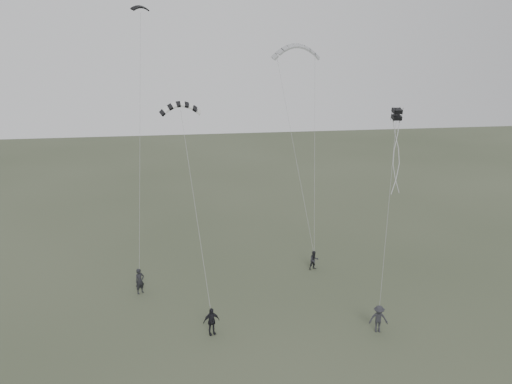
{
  "coord_description": "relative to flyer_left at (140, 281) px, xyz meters",
  "views": [
    {
      "loc": [
        -3.77,
        -29.95,
        18.25
      ],
      "look_at": [
        1.4,
        5.02,
        7.41
      ],
      "focal_mm": 35.0,
      "sensor_mm": 36.0,
      "label": 1
    }
  ],
  "objects": [
    {
      "name": "flyer_left",
      "position": [
        0.0,
        0.0,
        0.0
      ],
      "size": [
        0.86,
        0.8,
        1.97
      ],
      "primitive_type": "imported",
      "rotation": [
        0.0,
        0.0,
        0.61
      ],
      "color": "black",
      "rests_on": "ground"
    },
    {
      "name": "kite_striped",
      "position": [
        3.58,
        -0.05,
        13.06
      ],
      "size": [
        2.82,
        1.23,
        1.27
      ],
      "primitive_type": null,
      "rotation": [
        0.33,
        0.0,
        0.08
      ],
      "color": "black",
      "rests_on": "flyer_center"
    },
    {
      "name": "flyer_right",
      "position": [
        13.92,
        2.05,
        -0.18
      ],
      "size": [
        0.9,
        0.77,
        1.62
      ],
      "primitive_type": "imported",
      "rotation": [
        0.0,
        0.0,
        0.23
      ],
      "color": "black",
      "rests_on": "ground"
    },
    {
      "name": "flyer_far",
      "position": [
        15.69,
        -7.54,
        -0.05
      ],
      "size": [
        1.31,
        0.9,
        1.87
      ],
      "primitive_type": "imported",
      "rotation": [
        0.0,
        0.0,
        -0.19
      ],
      "color": "#27272C",
      "rests_on": "ground"
    },
    {
      "name": "kite_box",
      "position": [
        17.93,
        -2.75,
        12.47
      ],
      "size": [
        0.64,
        0.76,
        0.8
      ],
      "primitive_type": null,
      "rotation": [
        0.21,
        0.0,
        -0.07
      ],
      "color": "black",
      "rests_on": "flyer_far"
    },
    {
      "name": "kite_pale_large",
      "position": [
        13.9,
        10.32,
        16.72
      ],
      "size": [
        4.34,
        1.62,
        1.92
      ],
      "primitive_type": null,
      "rotation": [
        0.27,
        0.0,
        -0.06
      ],
      "color": "#9B9DA0",
      "rests_on": "flyer_right"
    },
    {
      "name": "flyer_center",
      "position": [
        4.95,
        -6.25,
        -0.06
      ],
      "size": [
        1.17,
        0.73,
        1.86
      ],
      "primitive_type": "imported",
      "rotation": [
        0.0,
        0.0,
        0.27
      ],
      "color": "black",
      "rests_on": "ground"
    },
    {
      "name": "ground",
      "position": [
        7.45,
        -4.56,
        -0.99
      ],
      "size": [
        140.0,
        140.0,
        0.0
      ],
      "primitive_type": "plane",
      "color": "#3B432F",
      "rests_on": "ground"
    },
    {
      "name": "kite_dark_small",
      "position": [
        0.76,
        7.89,
        19.71
      ],
      "size": [
        1.54,
        1.29,
        0.62
      ],
      "primitive_type": null,
      "rotation": [
        0.37,
        0.0,
        0.58
      ],
      "color": "black",
      "rests_on": "flyer_left"
    }
  ]
}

